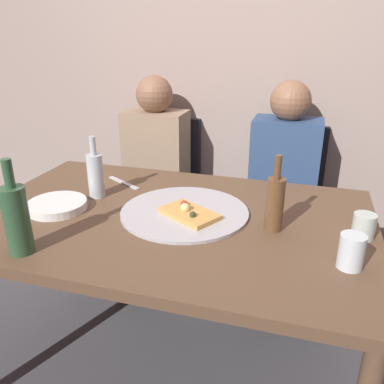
# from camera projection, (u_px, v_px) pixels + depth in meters

# --- Properties ---
(ground_plane) EXTENTS (8.00, 8.00, 0.00)m
(ground_plane) POSITION_uv_depth(u_px,v_px,m) (173.00, 362.00, 1.81)
(ground_plane) COLOR #424247
(back_wall) EXTENTS (6.00, 0.10, 2.60)m
(back_wall) POSITION_uv_depth(u_px,v_px,m) (231.00, 49.00, 2.27)
(back_wall) COLOR gray
(back_wall) RESTS_ON ground_plane
(dining_table) EXTENTS (1.52, 0.97, 0.74)m
(dining_table) POSITION_uv_depth(u_px,v_px,m) (170.00, 232.00, 1.55)
(dining_table) COLOR brown
(dining_table) RESTS_ON ground_plane
(pizza_tray) EXTENTS (0.50, 0.50, 0.01)m
(pizza_tray) POSITION_uv_depth(u_px,v_px,m) (185.00, 212.00, 1.54)
(pizza_tray) COLOR #ADADB2
(pizza_tray) RESTS_ON dining_table
(pizza_slice_last) EXTENTS (0.26, 0.22, 0.05)m
(pizza_slice_last) POSITION_uv_depth(u_px,v_px,m) (189.00, 213.00, 1.49)
(pizza_slice_last) COLOR tan
(pizza_slice_last) RESTS_ON pizza_tray
(wine_bottle) EXTENTS (0.07, 0.07, 0.26)m
(wine_bottle) POSITION_uv_depth(u_px,v_px,m) (96.00, 174.00, 1.66)
(wine_bottle) COLOR #B2BCC1
(wine_bottle) RESTS_ON dining_table
(beer_bottle) EXTENTS (0.06, 0.06, 0.28)m
(beer_bottle) POSITION_uv_depth(u_px,v_px,m) (275.00, 203.00, 1.38)
(beer_bottle) COLOR brown
(beer_bottle) RESTS_ON dining_table
(water_bottle) EXTENTS (0.08, 0.08, 0.31)m
(water_bottle) POSITION_uv_depth(u_px,v_px,m) (17.00, 218.00, 1.23)
(water_bottle) COLOR #2D5133
(water_bottle) RESTS_ON dining_table
(tumbler_near) EXTENTS (0.08, 0.08, 0.11)m
(tumbler_near) POSITION_uv_depth(u_px,v_px,m) (351.00, 251.00, 1.17)
(tumbler_near) COLOR silver
(tumbler_near) RESTS_ON dining_table
(tumbler_far) EXTENTS (0.08, 0.08, 0.09)m
(tumbler_far) POSITION_uv_depth(u_px,v_px,m) (364.00, 226.00, 1.35)
(tumbler_far) COLOR #B7C6BC
(tumbler_far) RESTS_ON dining_table
(plate_stack) EXTENTS (0.23, 0.23, 0.03)m
(plate_stack) POSITION_uv_depth(u_px,v_px,m) (57.00, 205.00, 1.57)
(plate_stack) COLOR white
(plate_stack) RESTS_ON dining_table
(table_knife) EXTENTS (0.20, 0.13, 0.01)m
(table_knife) POSITION_uv_depth(u_px,v_px,m) (124.00, 183.00, 1.84)
(table_knife) COLOR #B7B7BC
(table_knife) RESTS_ON dining_table
(chair_left) EXTENTS (0.44, 0.44, 0.90)m
(chair_left) POSITION_uv_depth(u_px,v_px,m) (161.00, 182.00, 2.50)
(chair_left) COLOR black
(chair_left) RESTS_ON ground_plane
(chair_right) EXTENTS (0.44, 0.44, 0.90)m
(chair_right) POSITION_uv_depth(u_px,v_px,m) (282.00, 195.00, 2.30)
(chair_right) COLOR black
(chair_right) RESTS_ON ground_plane
(guest_in_sweater) EXTENTS (0.36, 0.56, 1.17)m
(guest_in_sweater) POSITION_uv_depth(u_px,v_px,m) (151.00, 170.00, 2.32)
(guest_in_sweater) COLOR #937A60
(guest_in_sweater) RESTS_ON ground_plane
(guest_in_beanie) EXTENTS (0.36, 0.56, 1.17)m
(guest_in_beanie) POSITION_uv_depth(u_px,v_px,m) (282.00, 184.00, 2.12)
(guest_in_beanie) COLOR navy
(guest_in_beanie) RESTS_ON ground_plane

